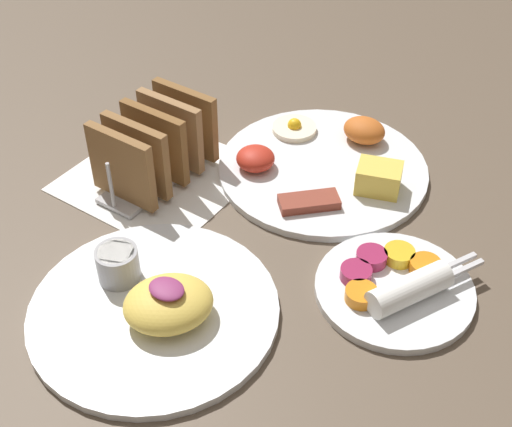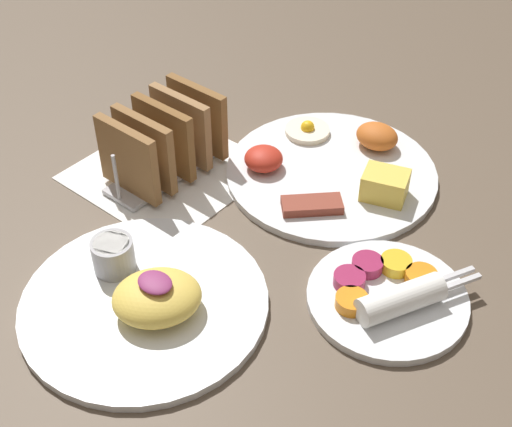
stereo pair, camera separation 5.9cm
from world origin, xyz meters
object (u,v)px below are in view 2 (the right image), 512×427
(plate_breakfast, at_px, (331,168))
(plate_foreground, at_px, (145,297))
(toast_rack, at_px, (164,141))
(plate_condiments, at_px, (388,295))

(plate_breakfast, xyz_separation_m, plate_foreground, (-0.02, -0.33, 0.00))
(plate_foreground, bearing_deg, toast_rack, 129.56)
(plate_breakfast, bearing_deg, toast_rack, -141.55)
(plate_condiments, xyz_separation_m, plate_foreground, (-0.20, -0.18, 0.00))
(plate_foreground, distance_m, toast_rack, 0.25)
(plate_breakfast, height_order, plate_condiments, plate_breakfast)
(plate_breakfast, bearing_deg, plate_foreground, -93.34)
(plate_foreground, relative_size, toast_rack, 1.52)
(plate_breakfast, xyz_separation_m, toast_rack, (-0.17, -0.14, 0.04))
(plate_breakfast, height_order, toast_rack, toast_rack)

